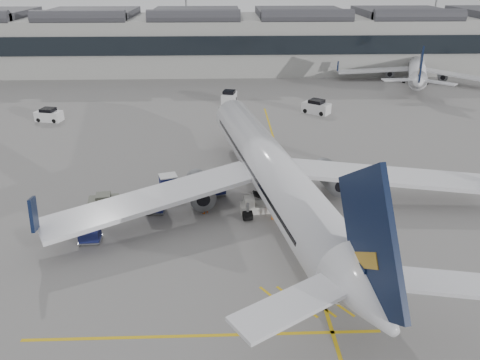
{
  "coord_description": "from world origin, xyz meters",
  "views": [
    {
      "loc": [
        3.48,
        -32.11,
        20.61
      ],
      "look_at": [
        4.79,
        4.1,
        4.0
      ],
      "focal_mm": 35.0,
      "sensor_mm": 36.0,
      "label": 1
    }
  ],
  "objects_px": {
    "ramp_agent_b": "(204,206)",
    "airliner_main": "(273,172)",
    "pushback_tug": "(104,203)",
    "baggage_cart_a": "(216,186)",
    "ramp_agent_a": "(274,209)",
    "belt_loader": "(260,205)"
  },
  "relations": [
    {
      "from": "ramp_agent_b",
      "to": "airliner_main",
      "type": "bearing_deg",
      "value": 151.08
    },
    {
      "from": "airliner_main",
      "to": "pushback_tug",
      "type": "relative_size",
      "value": 15.03
    },
    {
      "from": "baggage_cart_a",
      "to": "airliner_main",
      "type": "bearing_deg",
      "value": -42.37
    },
    {
      "from": "baggage_cart_a",
      "to": "ramp_agent_a",
      "type": "height_order",
      "value": "ramp_agent_a"
    },
    {
      "from": "belt_loader",
      "to": "ramp_agent_a",
      "type": "xyz_separation_m",
      "value": [
        1.15,
        -1.49,
        0.42
      ]
    },
    {
      "from": "belt_loader",
      "to": "pushback_tug",
      "type": "height_order",
      "value": "belt_loader"
    },
    {
      "from": "ramp_agent_a",
      "to": "ramp_agent_b",
      "type": "distance_m",
      "value": 6.37
    },
    {
      "from": "belt_loader",
      "to": "ramp_agent_b",
      "type": "distance_m",
      "value": 5.11
    },
    {
      "from": "belt_loader",
      "to": "baggage_cart_a",
      "type": "distance_m",
      "value": 5.34
    },
    {
      "from": "baggage_cart_a",
      "to": "ramp_agent_b",
      "type": "relative_size",
      "value": 1.3
    },
    {
      "from": "belt_loader",
      "to": "ramp_agent_a",
      "type": "relative_size",
      "value": 2.4
    },
    {
      "from": "belt_loader",
      "to": "ramp_agent_b",
      "type": "relative_size",
      "value": 3.0
    },
    {
      "from": "belt_loader",
      "to": "pushback_tug",
      "type": "relative_size",
      "value": 1.58
    },
    {
      "from": "belt_loader",
      "to": "ramp_agent_a",
      "type": "bearing_deg",
      "value": -57.44
    },
    {
      "from": "pushback_tug",
      "to": "airliner_main",
      "type": "bearing_deg",
      "value": -9.59
    },
    {
      "from": "belt_loader",
      "to": "ramp_agent_b",
      "type": "bearing_deg",
      "value": 178.01
    },
    {
      "from": "airliner_main",
      "to": "ramp_agent_a",
      "type": "relative_size",
      "value": 22.79
    },
    {
      "from": "ramp_agent_a",
      "to": "airliner_main",
      "type": "bearing_deg",
      "value": 43.66
    },
    {
      "from": "airliner_main",
      "to": "ramp_agent_b",
      "type": "relative_size",
      "value": 28.42
    },
    {
      "from": "ramp_agent_a",
      "to": "pushback_tug",
      "type": "relative_size",
      "value": 0.66
    },
    {
      "from": "baggage_cart_a",
      "to": "pushback_tug",
      "type": "distance_m",
      "value": 10.73
    },
    {
      "from": "belt_loader",
      "to": "baggage_cart_a",
      "type": "relative_size",
      "value": 2.31
    }
  ]
}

